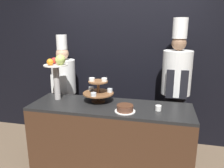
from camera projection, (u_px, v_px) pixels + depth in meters
wall_back at (124, 54)px, 3.44m from camera, size 10.00×0.06×2.80m
buffet_counter at (110, 138)px, 2.80m from camera, size 1.99×0.64×0.88m
tiered_stand at (98, 90)px, 2.79m from camera, size 0.39×0.39×0.32m
fruit_pedestal at (57, 70)px, 2.82m from camera, size 0.31×0.31×0.60m
cake_round at (125, 108)px, 2.49m from camera, size 0.24×0.24×0.08m
cup_white at (158, 108)px, 2.52m from camera, size 0.07×0.07×0.06m
chef_left at (64, 86)px, 3.40m from camera, size 0.36×0.36×1.71m
chef_center_left at (176, 84)px, 3.00m from camera, size 0.39×0.39×1.93m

